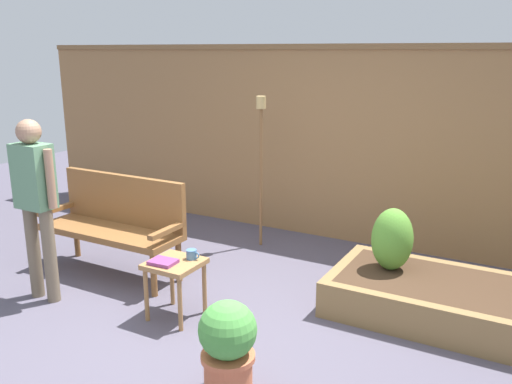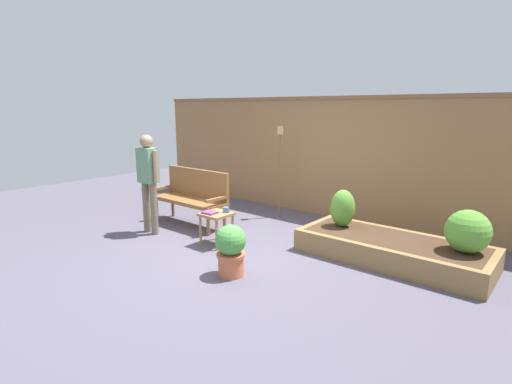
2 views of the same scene
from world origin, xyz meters
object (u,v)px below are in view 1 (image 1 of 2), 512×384
book_on_table (163,262)px  potted_boxwood (228,345)px  garden_bench (116,218)px  cup_on_table (192,254)px  tiki_torch (261,145)px  side_table (175,271)px  shrub_near_bench (392,239)px  person_by_bench (35,195)px

book_on_table → potted_boxwood: 1.12m
garden_bench → potted_boxwood: bearing=-30.2°
cup_on_table → potted_boxwood: size_ratio=0.19×
book_on_table → tiki_torch: 1.99m
side_table → potted_boxwood: 1.11m
garden_bench → potted_boxwood: 2.28m
side_table → book_on_table: 0.14m
cup_on_table → tiki_torch: bearing=99.8°
book_on_table → potted_boxwood: size_ratio=0.32×
garden_bench → side_table: (1.06, -0.49, -0.15)m
garden_bench → potted_boxwood: garden_bench is taller
garden_bench → book_on_table: 1.16m
shrub_near_bench → tiki_torch: tiki_torch is taller
potted_boxwood → tiki_torch: 2.80m
book_on_table → shrub_near_bench: bearing=35.6°
garden_bench → tiki_torch: (0.86, 1.31, 0.58)m
garden_bench → cup_on_table: 1.21m
cup_on_table → potted_boxwood: bearing=-43.3°
garden_bench → cup_on_table: (1.15, -0.38, -0.03)m
potted_boxwood → garden_bench: bearing=149.8°
garden_bench → shrub_near_bench: bearing=13.9°
tiki_torch → person_by_bench: size_ratio=1.05×
garden_bench → cup_on_table: garden_bench is taller
cup_on_table → tiki_torch: tiki_torch is taller
shrub_near_bench → person_by_bench: bearing=-152.3°
book_on_table → person_by_bench: 1.25m
side_table → person_by_bench: (-1.21, -0.28, 0.54)m
side_table → tiki_torch: 1.95m
cup_on_table → shrub_near_bench: shrub_near_bench is taller
shrub_near_bench → side_table: bearing=-142.2°
book_on_table → potted_boxwood: (0.95, -0.57, -0.16)m
cup_on_table → person_by_bench: bearing=-163.4°
garden_bench → side_table: size_ratio=3.00×
potted_boxwood → tiki_torch: size_ratio=0.38×
book_on_table → tiki_torch: size_ratio=0.12×
potted_boxwood → tiki_torch: tiki_torch is taller
side_table → person_by_bench: size_ratio=0.31×
shrub_near_bench → cup_on_table: bearing=-143.3°
potted_boxwood → person_by_bench: size_ratio=0.40×
side_table → cup_on_table: 0.19m
garden_bench → book_on_table: garden_bench is taller
tiki_torch → person_by_bench: bearing=-115.9°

